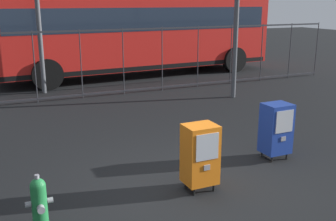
% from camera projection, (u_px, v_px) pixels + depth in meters
% --- Properties ---
extents(ground_plane, '(60.00, 60.00, 0.00)m').
position_uv_depth(ground_plane, '(183.00, 188.00, 6.14)').
color(ground_plane, black).
extents(fire_hydrant, '(0.33, 0.31, 0.75)m').
position_uv_depth(fire_hydrant, '(39.00, 205.00, 4.92)').
color(fire_hydrant, '#1E7238').
rests_on(fire_hydrant, ground_plane).
extents(newspaper_box_primary, '(0.48, 0.42, 1.02)m').
position_uv_depth(newspaper_box_primary, '(276.00, 128.00, 7.16)').
color(newspaper_box_primary, black).
rests_on(newspaper_box_primary, ground_plane).
extents(newspaper_box_secondary, '(0.48, 0.42, 1.02)m').
position_uv_depth(newspaper_box_secondary, '(200.00, 154.00, 5.95)').
color(newspaper_box_secondary, black).
rests_on(newspaper_box_secondary, ground_plane).
extents(fence_barrier, '(18.03, 0.04, 2.00)m').
position_uv_depth(fence_barrier, '(81.00, 64.00, 11.61)').
color(fence_barrier, '#2D2D33').
rests_on(fence_barrier, ground_plane).
extents(bus_near, '(10.60, 3.15, 3.00)m').
position_uv_depth(bus_near, '(137.00, 30.00, 15.22)').
color(bus_near, red).
rests_on(bus_near, ground_plane).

